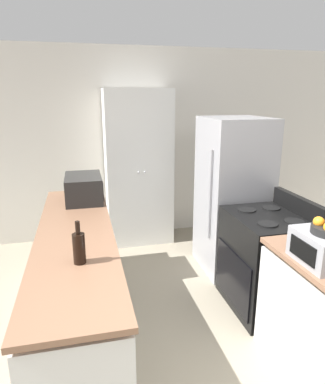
{
  "coord_description": "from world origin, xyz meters",
  "views": [
    {
      "loc": [
        -0.75,
        -1.26,
        1.97
      ],
      "look_at": [
        0.0,
        1.9,
        1.05
      ],
      "focal_mm": 32.0,
      "sensor_mm": 36.0,
      "label": 1
    }
  ],
  "objects_px": {
    "refrigerator": "(232,196)",
    "wine_bottle": "(79,247)",
    "stove": "(265,261)",
    "microwave": "(84,188)",
    "pantry_cabinet": "(138,168)",
    "toaster_oven": "(325,248)"
  },
  "relations": [
    {
      "from": "refrigerator",
      "to": "wine_bottle",
      "type": "height_order",
      "value": "refrigerator"
    },
    {
      "from": "stove",
      "to": "microwave",
      "type": "xyz_separation_m",
      "value": [
        -1.62,
        0.87,
        0.58
      ]
    },
    {
      "from": "pantry_cabinet",
      "to": "wine_bottle",
      "type": "distance_m",
      "value": 2.49
    },
    {
      "from": "stove",
      "to": "microwave",
      "type": "distance_m",
      "value": 1.93
    },
    {
      "from": "stove",
      "to": "toaster_oven",
      "type": "relative_size",
      "value": 2.97
    },
    {
      "from": "stove",
      "to": "refrigerator",
      "type": "height_order",
      "value": "refrigerator"
    },
    {
      "from": "pantry_cabinet",
      "to": "wine_bottle",
      "type": "height_order",
      "value": "pantry_cabinet"
    },
    {
      "from": "refrigerator",
      "to": "toaster_oven",
      "type": "relative_size",
      "value": 4.82
    },
    {
      "from": "refrigerator",
      "to": "microwave",
      "type": "bearing_deg",
      "value": 177.79
    },
    {
      "from": "microwave",
      "to": "toaster_oven",
      "type": "xyz_separation_m",
      "value": [
        1.49,
        -1.76,
        -0.03
      ]
    },
    {
      "from": "toaster_oven",
      "to": "stove",
      "type": "bearing_deg",
      "value": 81.84
    },
    {
      "from": "pantry_cabinet",
      "to": "refrigerator",
      "type": "height_order",
      "value": "pantry_cabinet"
    },
    {
      "from": "wine_bottle",
      "to": "toaster_oven",
      "type": "xyz_separation_m",
      "value": [
        1.55,
        -0.36,
        -0.01
      ]
    },
    {
      "from": "pantry_cabinet",
      "to": "microwave",
      "type": "relative_size",
      "value": 3.81
    },
    {
      "from": "stove",
      "to": "toaster_oven",
      "type": "height_order",
      "value": "toaster_oven"
    },
    {
      "from": "toaster_oven",
      "to": "microwave",
      "type": "bearing_deg",
      "value": 130.24
    },
    {
      "from": "stove",
      "to": "microwave",
      "type": "height_order",
      "value": "microwave"
    },
    {
      "from": "stove",
      "to": "toaster_oven",
      "type": "bearing_deg",
      "value": -98.16
    },
    {
      "from": "stove",
      "to": "microwave",
      "type": "bearing_deg",
      "value": 151.64
    },
    {
      "from": "pantry_cabinet",
      "to": "stove",
      "type": "xyz_separation_m",
      "value": [
        0.89,
        -1.84,
        -0.56
      ]
    },
    {
      "from": "stove",
      "to": "wine_bottle",
      "type": "distance_m",
      "value": 1.84
    },
    {
      "from": "pantry_cabinet",
      "to": "refrigerator",
      "type": "bearing_deg",
      "value": -48.76
    }
  ]
}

